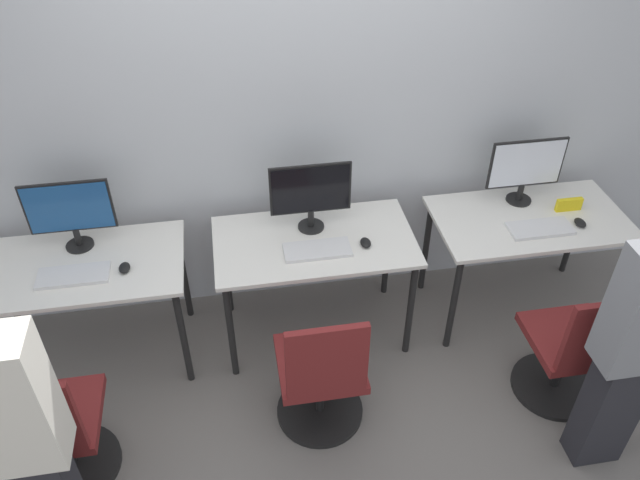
# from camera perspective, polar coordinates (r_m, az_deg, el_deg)

# --- Properties ---
(ground_plane) EXTENTS (20.00, 20.00, 0.00)m
(ground_plane) POSITION_cam_1_polar(r_m,az_deg,el_deg) (3.83, 0.33, -11.55)
(ground_plane) COLOR slate
(wall_back) EXTENTS (12.00, 0.05, 2.80)m
(wall_back) POSITION_cam_1_polar(r_m,az_deg,el_deg) (3.57, -1.76, 12.96)
(wall_back) COLOR #B7BCC1
(wall_back) RESTS_ON ground_plane
(desk_left) EXTENTS (1.14, 0.64, 0.73)m
(desk_left) POSITION_cam_1_polar(r_m,az_deg,el_deg) (3.68, -21.09, -3.14)
(desk_left) COLOR silver
(desk_left) RESTS_ON ground_plane
(monitor_left) EXTENTS (0.46, 0.15, 0.42)m
(monitor_left) POSITION_cam_1_polar(r_m,az_deg,el_deg) (3.62, -21.90, 2.43)
(monitor_left) COLOR black
(monitor_left) RESTS_ON desk_left
(keyboard_left) EXTENTS (0.37, 0.16, 0.02)m
(keyboard_left) POSITION_cam_1_polar(r_m,az_deg,el_deg) (3.55, -21.63, -3.03)
(keyboard_left) COLOR silver
(keyboard_left) RESTS_ON desk_left
(mouse_left) EXTENTS (0.06, 0.09, 0.03)m
(mouse_left) POSITION_cam_1_polar(r_m,az_deg,el_deg) (3.50, -17.45, -2.44)
(mouse_left) COLOR black
(mouse_left) RESTS_ON desk_left
(office_chair_left) EXTENTS (0.48, 0.48, 0.88)m
(office_chair_left) POSITION_cam_1_polar(r_m,az_deg,el_deg) (3.36, -23.06, -16.10)
(office_chair_left) COLOR black
(office_chair_left) RESTS_ON ground_plane
(person_left) EXTENTS (0.36, 0.21, 1.60)m
(person_left) POSITION_cam_1_polar(r_m,az_deg,el_deg) (2.74, -26.03, -15.79)
(person_left) COLOR #232328
(person_left) RESTS_ON ground_plane
(desk_center) EXTENTS (1.14, 0.64, 0.73)m
(desk_center) POSITION_cam_1_polar(r_m,az_deg,el_deg) (3.60, -0.51, -1.04)
(desk_center) COLOR silver
(desk_center) RESTS_ON ground_plane
(monitor_center) EXTENTS (0.46, 0.15, 0.42)m
(monitor_center) POSITION_cam_1_polar(r_m,az_deg,el_deg) (3.50, -0.87, 4.29)
(monitor_center) COLOR black
(monitor_center) RESTS_ON desk_center
(keyboard_center) EXTENTS (0.37, 0.16, 0.02)m
(keyboard_center) POSITION_cam_1_polar(r_m,az_deg,el_deg) (3.46, -0.25, -0.90)
(keyboard_center) COLOR silver
(keyboard_center) RESTS_ON desk_center
(mouse_center) EXTENTS (0.06, 0.09, 0.03)m
(mouse_center) POSITION_cam_1_polar(r_m,az_deg,el_deg) (3.51, 4.18, -0.25)
(mouse_center) COLOR black
(mouse_center) RESTS_ON desk_center
(office_chair_center) EXTENTS (0.48, 0.48, 0.88)m
(office_chair_center) POSITION_cam_1_polar(r_m,az_deg,el_deg) (3.32, 0.15, -12.54)
(office_chair_center) COLOR black
(office_chair_center) RESTS_ON ground_plane
(desk_right) EXTENTS (1.14, 0.64, 0.73)m
(desk_right) POSITION_cam_1_polar(r_m,az_deg,el_deg) (3.97, 18.45, 1.02)
(desk_right) COLOR silver
(desk_right) RESTS_ON ground_plane
(monitor_right) EXTENTS (0.46, 0.15, 0.42)m
(monitor_right) POSITION_cam_1_polar(r_m,az_deg,el_deg) (3.93, 18.32, 6.31)
(monitor_right) COLOR black
(monitor_right) RESTS_ON desk_right
(keyboard_right) EXTENTS (0.37, 0.16, 0.02)m
(keyboard_right) POSITION_cam_1_polar(r_m,az_deg,el_deg) (3.83, 19.49, 1.00)
(keyboard_right) COLOR silver
(keyboard_right) RESTS_ON desk_right
(mouse_right) EXTENTS (0.06, 0.09, 0.03)m
(mouse_right) POSITION_cam_1_polar(r_m,az_deg,el_deg) (3.95, 22.69, 1.47)
(mouse_right) COLOR black
(mouse_right) RESTS_ON desk_right
(office_chair_right) EXTENTS (0.48, 0.48, 0.88)m
(office_chair_right) POSITION_cam_1_polar(r_m,az_deg,el_deg) (3.69, 22.07, -9.60)
(office_chair_right) COLOR black
(office_chair_right) RESTS_ON ground_plane
(person_right) EXTENTS (0.36, 0.21, 1.58)m
(person_right) POSITION_cam_1_polar(r_m,az_deg,el_deg) (3.15, 27.21, -8.15)
(person_right) COLOR #232328
(person_right) RESTS_ON ground_plane
(placard_right) EXTENTS (0.16, 0.03, 0.08)m
(placard_right) POSITION_cam_1_polar(r_m,az_deg,el_deg) (4.04, 21.80, 3.03)
(placard_right) COLOR yellow
(placard_right) RESTS_ON desk_right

